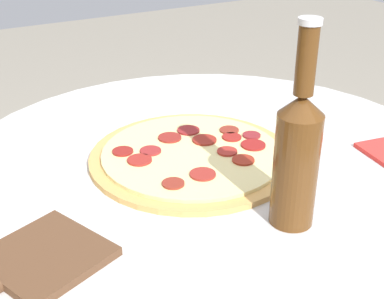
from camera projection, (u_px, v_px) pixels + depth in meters
name	position (u px, v px, depth m)	size (l,w,h in m)	color
table	(208.00, 251.00, 1.02)	(0.92, 0.92, 0.71)	silver
pizza	(192.00, 156.00, 0.93)	(0.36, 0.36, 0.02)	tan
beer_bottle	(297.00, 153.00, 0.72)	(0.06, 0.06, 0.29)	#563314
pizza_paddle	(27.00, 267.00, 0.67)	(0.18, 0.28, 0.02)	brown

